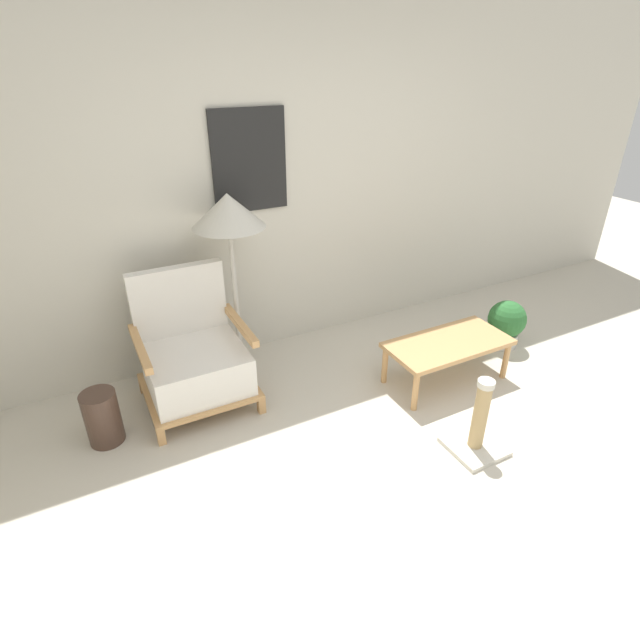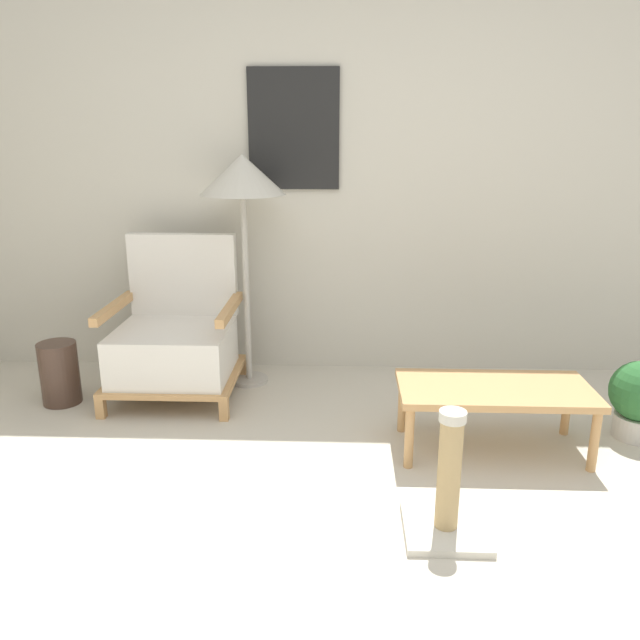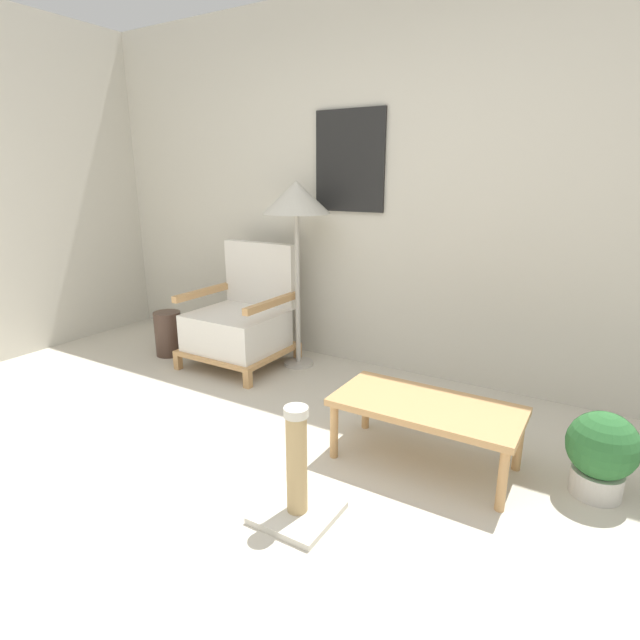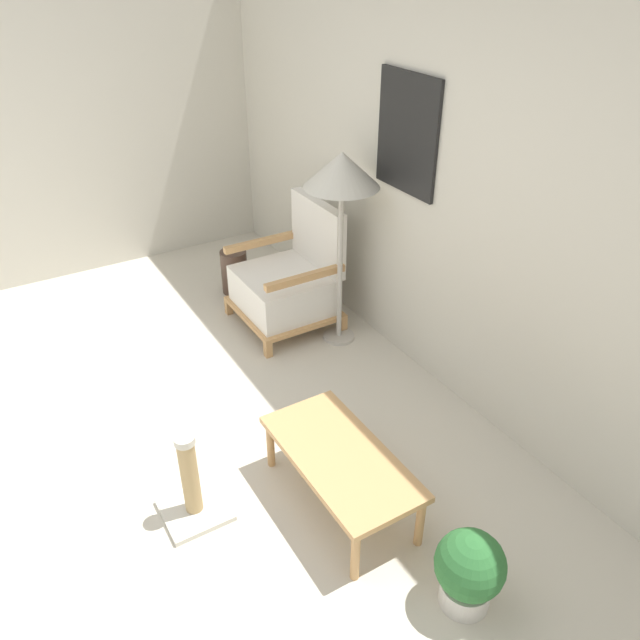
{
  "view_description": "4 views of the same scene",
  "coord_description": "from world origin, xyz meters",
  "px_view_note": "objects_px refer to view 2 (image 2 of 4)",
  "views": [
    {
      "loc": [
        -1.67,
        -1.3,
        2.24
      ],
      "look_at": [
        -0.21,
        1.49,
        0.55
      ],
      "focal_mm": 28.0,
      "sensor_mm": 36.0,
      "label": 1
    },
    {
      "loc": [
        -0.08,
        -1.76,
        1.52
      ],
      "look_at": [
        -0.21,
        1.49,
        0.55
      ],
      "focal_mm": 35.0,
      "sensor_mm": 36.0,
      "label": 2
    },
    {
      "loc": [
        1.39,
        -1.16,
        1.45
      ],
      "look_at": [
        -0.21,
        1.49,
        0.55
      ],
      "focal_mm": 28.0,
      "sensor_mm": 36.0,
      "label": 3
    },
    {
      "loc": [
        2.6,
        -0.19,
        2.6
      ],
      "look_at": [
        -0.21,
        1.49,
        0.55
      ],
      "focal_mm": 35.0,
      "sensor_mm": 36.0,
      "label": 4
    }
  ],
  "objects_px": {
    "armchair": "(176,340)",
    "coffee_table": "(495,394)",
    "vase": "(60,373)",
    "scratching_post": "(448,495)",
    "floor_lamp": "(243,182)"
  },
  "relations": [
    {
      "from": "floor_lamp",
      "to": "vase",
      "type": "xyz_separation_m",
      "value": [
        -1.06,
        -0.37,
        -1.07
      ]
    },
    {
      "from": "armchair",
      "to": "vase",
      "type": "height_order",
      "value": "armchair"
    },
    {
      "from": "floor_lamp",
      "to": "vase",
      "type": "height_order",
      "value": "floor_lamp"
    },
    {
      "from": "armchair",
      "to": "coffee_table",
      "type": "bearing_deg",
      "value": -20.09
    },
    {
      "from": "coffee_table",
      "to": "floor_lamp",
      "type": "bearing_deg",
      "value": 147.8
    },
    {
      "from": "coffee_table",
      "to": "scratching_post",
      "type": "bearing_deg",
      "value": -115.35
    },
    {
      "from": "scratching_post",
      "to": "floor_lamp",
      "type": "bearing_deg",
      "value": 123.41
    },
    {
      "from": "armchair",
      "to": "scratching_post",
      "type": "xyz_separation_m",
      "value": [
        1.42,
        -1.33,
        -0.18
      ]
    },
    {
      "from": "armchair",
      "to": "floor_lamp",
      "type": "height_order",
      "value": "floor_lamp"
    },
    {
      "from": "floor_lamp",
      "to": "vase",
      "type": "relative_size",
      "value": 3.83
    },
    {
      "from": "coffee_table",
      "to": "vase",
      "type": "distance_m",
      "value": 2.45
    },
    {
      "from": "coffee_table",
      "to": "scratching_post",
      "type": "xyz_separation_m",
      "value": [
        -0.33,
        -0.69,
        -0.13
      ]
    },
    {
      "from": "armchair",
      "to": "scratching_post",
      "type": "relative_size",
      "value": 1.79
    },
    {
      "from": "vase",
      "to": "scratching_post",
      "type": "xyz_separation_m",
      "value": [
        2.07,
        -1.17,
        -0.02
      ]
    },
    {
      "from": "armchair",
      "to": "coffee_table",
      "type": "xyz_separation_m",
      "value": [
        1.74,
        -0.64,
        -0.04
      ]
    }
  ]
}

